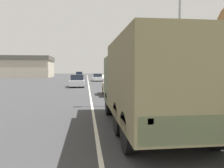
% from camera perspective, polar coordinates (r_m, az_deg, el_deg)
% --- Properties ---
extents(ground_plane, '(180.00, 180.00, 0.00)m').
position_cam_1_polar(ground_plane, '(38.92, -6.26, 0.59)').
color(ground_plane, '#38383A').
extents(lane_centre_stripe, '(0.12, 120.00, 0.00)m').
position_cam_1_polar(lane_centre_stripe, '(38.92, -6.26, 0.60)').
color(lane_centre_stripe, silver).
rests_on(lane_centre_stripe, ground).
extents(sidewalk_right, '(1.80, 120.00, 0.12)m').
position_cam_1_polar(sidewalk_right, '(39.22, 0.33, 0.73)').
color(sidewalk_right, beige).
rests_on(sidewalk_right, ground).
extents(grass_strip_right, '(7.00, 120.00, 0.02)m').
position_cam_1_polar(grass_strip_right, '(40.00, 6.60, 0.69)').
color(grass_strip_right, olive).
rests_on(grass_strip_right, ground).
extents(military_truck, '(2.59, 7.20, 3.07)m').
position_cam_1_polar(military_truck, '(7.82, 9.61, 0.80)').
color(military_truck, '#545B3D').
rests_on(military_truck, ground).
extents(car_nearest_ahead, '(1.92, 3.95, 1.69)m').
position_cam_1_polar(car_nearest_ahead, '(18.45, 0.76, -0.48)').
color(car_nearest_ahead, tan).
rests_on(car_nearest_ahead, ground).
extents(car_second_ahead, '(1.73, 3.97, 1.51)m').
position_cam_1_polar(car_second_ahead, '(27.34, -9.05, 0.68)').
color(car_second_ahead, '#B7BABF').
rests_on(car_second_ahead, ground).
extents(car_third_ahead, '(1.78, 4.41, 1.40)m').
position_cam_1_polar(car_third_ahead, '(41.26, -3.79, 1.67)').
color(car_third_ahead, silver).
rests_on(car_third_ahead, ground).
extents(car_fourth_ahead, '(1.72, 3.97, 1.65)m').
position_cam_1_polar(car_fourth_ahead, '(54.93, -8.54, 2.24)').
color(car_fourth_ahead, navy).
rests_on(car_fourth_ahead, ground).
extents(lamp_post, '(1.69, 0.24, 8.33)m').
position_cam_1_polar(lamp_post, '(12.84, 16.53, 16.53)').
color(lamp_post, gray).
rests_on(lamp_post, sidewalk_right).
extents(utility_box, '(0.55, 0.45, 0.70)m').
position_cam_1_polar(utility_box, '(13.38, 22.54, -4.00)').
color(utility_box, '#3D7042').
rests_on(utility_box, grass_strip_right).
extents(building_distant, '(12.85, 11.47, 5.96)m').
position_cam_1_polar(building_distant, '(67.69, -20.76, 4.25)').
color(building_distant, '#B2A893').
rests_on(building_distant, ground).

